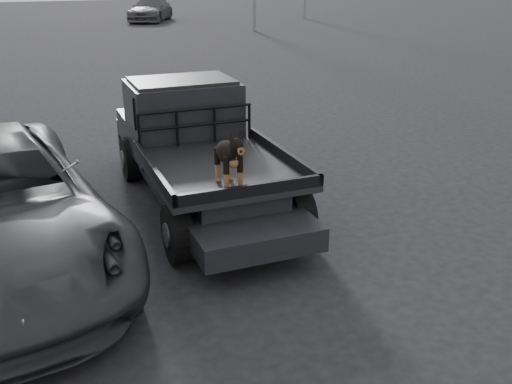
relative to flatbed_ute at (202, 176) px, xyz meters
name	(u,v)px	position (x,y,z in m)	size (l,w,h in m)	color
ground	(302,263)	(0.61, -2.35, -0.46)	(120.00, 120.00, 0.00)	black
flatbed_ute	(202,176)	(0.00, 0.00, 0.00)	(2.00, 5.40, 0.92)	black
ute_cab	(183,106)	(0.00, 0.95, 0.90)	(1.72, 1.30, 0.88)	black
headache_rack	(196,127)	(0.00, 0.20, 0.74)	(1.80, 0.08, 0.55)	black
dog	(228,158)	(-0.13, -1.68, 0.83)	(0.32, 0.60, 0.74)	black
distant_car_b	(151,9)	(5.92, 31.28, 0.29)	(2.11, 5.20, 1.51)	#444348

